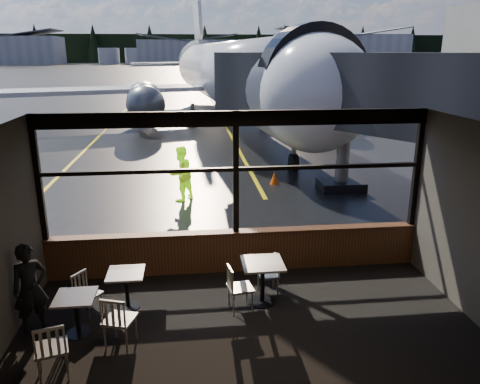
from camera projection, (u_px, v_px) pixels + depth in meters
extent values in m
plane|color=black|center=(189.00, 70.00, 124.52)|extent=(520.00, 520.00, 0.00)
cube|color=black|center=(256.00, 353.00, 7.48)|extent=(8.00, 6.00, 0.01)
cube|color=#38332D|center=(258.00, 137.00, 6.48)|extent=(8.00, 6.00, 0.04)
cube|color=#4E2A17|center=(236.00, 251.00, 10.21)|extent=(8.00, 0.28, 0.90)
cube|color=black|center=(236.00, 118.00, 9.37)|extent=(8.00, 0.18, 0.30)
cube|color=black|center=(38.00, 179.00, 9.28)|extent=(0.12, 0.12, 2.60)
cube|color=black|center=(236.00, 174.00, 9.70)|extent=(0.12, 0.12, 2.60)
cube|color=black|center=(417.00, 169.00, 10.13)|extent=(0.12, 0.12, 2.60)
cube|color=black|center=(236.00, 169.00, 9.68)|extent=(8.00, 0.10, 0.08)
imported|color=black|center=(30.00, 289.00, 7.90)|extent=(0.69, 0.62, 1.59)
imported|color=#BFF219|center=(181.00, 174.00, 14.99)|extent=(1.08, 1.08, 1.77)
cone|color=#ED5D07|center=(274.00, 178.00, 16.99)|extent=(0.32, 0.32, 0.45)
cylinder|color=silver|center=(109.00, 56.00, 179.42)|extent=(8.00, 8.00, 6.00)
cylinder|color=silver|center=(136.00, 56.00, 180.50)|extent=(8.00, 8.00, 6.00)
cylinder|color=silver|center=(162.00, 56.00, 181.57)|extent=(8.00, 8.00, 6.00)
cube|color=black|center=(187.00, 48.00, 208.43)|extent=(360.00, 3.00, 12.00)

